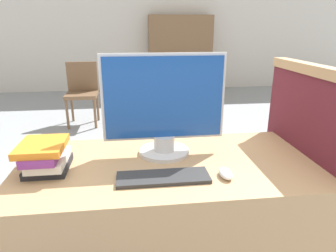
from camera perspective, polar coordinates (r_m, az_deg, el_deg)
The scene contains 9 objects.
wall_back at distance 6.91m, azimuth -6.11°, elevation 18.46°, with size 12.00×0.06×2.80m.
desk at distance 1.65m, azimuth -0.23°, elevation -19.04°, with size 1.41×0.72×0.76m.
carrel_divider at distance 1.78m, azimuth 24.03°, elevation -8.96°, with size 0.07×0.79×1.21m.
monitor at distance 1.47m, azimuth -0.65°, elevation 3.51°, with size 0.60×0.26×0.51m.
keyboard at distance 1.30m, azimuth -0.93°, elevation -9.76°, with size 0.40×0.13×0.02m.
mouse at distance 1.34m, azimuth 10.93°, elevation -8.86°, with size 0.05×0.11×0.03m.
book_stack at distance 1.45m, azimuth -22.27°, elevation -5.35°, with size 0.20×0.25×0.13m.
far_chair at distance 4.57m, azimuth -16.04°, elevation 6.72°, with size 0.44×0.44×0.90m.
bookshelf_far at distance 6.78m, azimuth 2.36°, elevation 13.55°, with size 1.38×0.32×1.62m.
Camera 1 is at (-0.16, -0.94, 1.39)m, focal length 32.00 mm.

